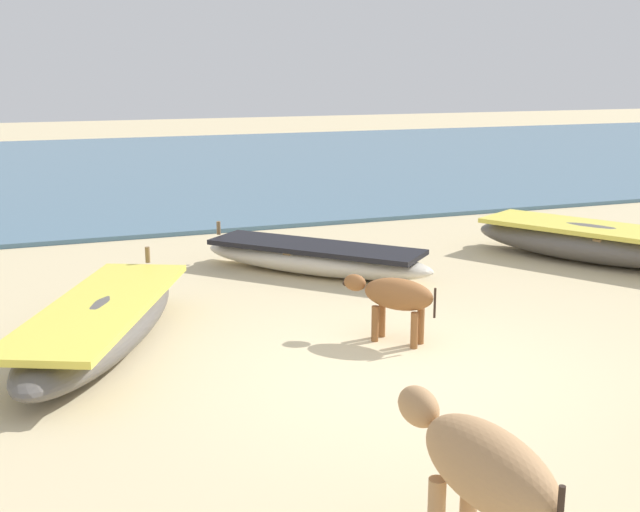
{
  "coord_description": "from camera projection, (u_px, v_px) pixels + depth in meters",
  "views": [
    {
      "loc": [
        -3.3,
        -6.44,
        2.88
      ],
      "look_at": [
        0.13,
        2.57,
        0.6
      ],
      "focal_mm": 44.81,
      "sensor_mm": 36.0,
      "label": 1
    }
  ],
  "objects": [
    {
      "name": "ground",
      "position": [
        403.0,
        375.0,
        7.67
      ],
      "size": [
        80.0,
        80.0,
        0.0
      ],
      "primitive_type": "plane",
      "color": "beige"
    },
    {
      "name": "calf_far_brown",
      "position": [
        395.0,
        296.0,
        8.49
      ],
      "size": [
        0.84,
        0.96,
        0.71
      ],
      "rotation": [
        0.0,
        0.0,
        2.26
      ],
      "color": "brown",
      "rests_on": "ground"
    },
    {
      "name": "fishing_boat_5",
      "position": [
        315.0,
        258.0,
        11.41
      ],
      "size": [
        3.04,
        3.19,
        0.62
      ],
      "rotation": [
        0.0,
        0.0,
        2.32
      ],
      "color": "beige",
      "rests_on": "ground"
    },
    {
      "name": "fishing_boat_3",
      "position": [
        102.0,
        323.0,
        8.34
      ],
      "size": [
        2.54,
        3.9,
        0.7
      ],
      "rotation": [
        0.0,
        0.0,
        1.13
      ],
      "color": "#5B5651",
      "rests_on": "ground"
    },
    {
      "name": "fishing_boat_0",
      "position": [
        590.0,
        242.0,
        12.14
      ],
      "size": [
        2.8,
        3.76,
        0.76
      ],
      "rotation": [
        0.0,
        0.0,
        5.23
      ],
      "color": "#5B5651",
      "rests_on": "ground"
    },
    {
      "name": "sea_water",
      "position": [
        138.0,
        167.0,
        23.33
      ],
      "size": [
        60.0,
        20.0,
        0.08
      ],
      "primitive_type": "cube",
      "color": "slate",
      "rests_on": "ground"
    },
    {
      "name": "cow_adult_tan",
      "position": [
        482.0,
        469.0,
        4.46
      ],
      "size": [
        0.52,
        1.49,
        0.96
      ],
      "rotation": [
        0.0,
        0.0,
        1.66
      ],
      "color": "tan",
      "rests_on": "ground"
    }
  ]
}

